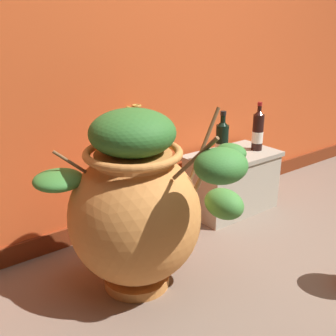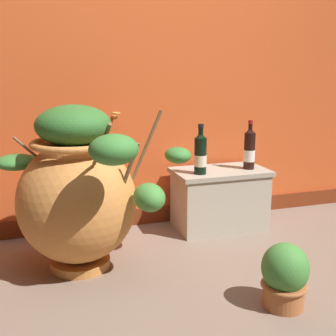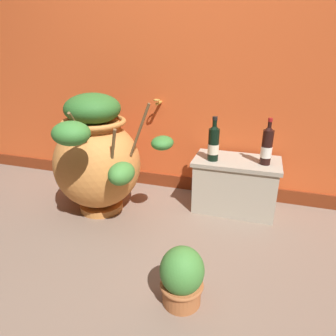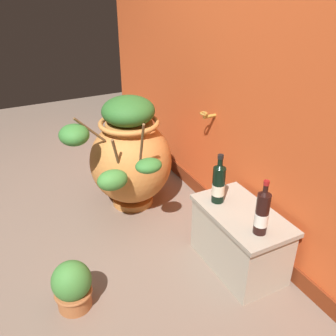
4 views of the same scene
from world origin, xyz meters
name	(u,v)px [view 2 (image 2 of 4)]	position (x,y,z in m)	size (l,w,h in m)	color
ground_plane	(213,300)	(0.00, 0.00, 0.00)	(7.00, 7.00, 0.00)	#7A6656
back_wall	(145,34)	(0.00, 1.20, 1.29)	(4.40, 0.33, 2.60)	#D15123
terracotta_urn	(78,191)	(-0.55, 0.54, 0.44)	(1.02, 0.85, 0.89)	#CC7F3D
stone_ledge	(219,197)	(0.43, 0.88, 0.22)	(0.63, 0.37, 0.41)	#B2A893
wine_bottle_left	(200,153)	(0.25, 0.81, 0.54)	(0.08, 0.08, 0.32)	black
wine_bottle_middle	(249,149)	(0.62, 0.84, 0.55)	(0.08, 0.08, 0.33)	black
potted_shrub	(285,276)	(0.28, -0.15, 0.15)	(0.21, 0.22, 0.31)	#B26638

